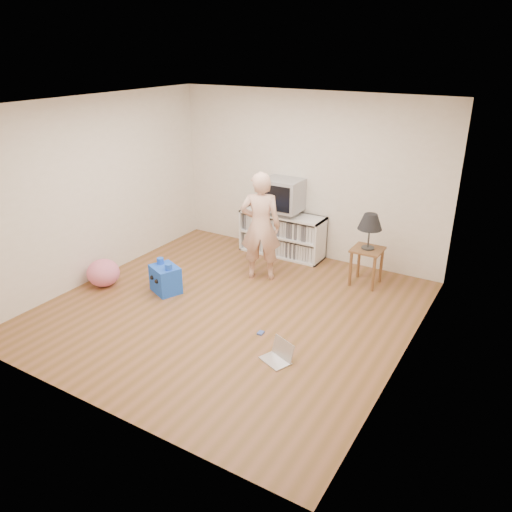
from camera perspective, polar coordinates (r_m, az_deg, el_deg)
The scene contains 13 objects.
ground at distance 6.60m, azimuth -3.04°, elevation -6.12°, with size 4.50×4.50×0.00m, color brown.
walls at distance 6.08m, azimuth -3.30°, elevation 4.65°, with size 4.52×4.52×2.60m.
ceiling at distance 5.80m, azimuth -3.60°, elevation 16.92°, with size 4.50×4.50×0.01m, color white.
media_unit at distance 8.19m, azimuth 3.07°, elevation 2.55°, with size 1.40×0.45×0.70m.
dvd_deck at distance 8.05m, azimuth 3.08°, elevation 5.08°, with size 0.45×0.35×0.07m, color gray.
crt_tv at distance 7.96m, azimuth 3.11°, elevation 7.03°, with size 0.60×0.53×0.50m.
side_table at distance 7.27m, azimuth 12.55°, elevation -0.15°, with size 0.42×0.42×0.55m.
table_lamp at distance 7.09m, azimuth 12.92°, elevation 3.75°, with size 0.34×0.34×0.52m.
person at distance 7.17m, azimuth 0.53°, elevation 3.40°, with size 0.59×0.38×1.61m, color beige.
laptop at distance 5.61m, azimuth 2.64°, elevation -11.22°, with size 0.39×0.36×0.22m.
playing_cards at distance 6.08m, azimuth 0.54°, elevation -8.77°, with size 0.07×0.09×0.02m, color #4259B0.
plush_blue at distance 7.08m, azimuth -10.32°, elevation -2.57°, with size 0.50×0.45×0.47m.
plush_pink at distance 7.47m, azimuth -17.05°, elevation -1.84°, with size 0.46×0.46×0.39m, color pink.
Camera 1 is at (3.25, -4.76, 3.22)m, focal length 35.00 mm.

